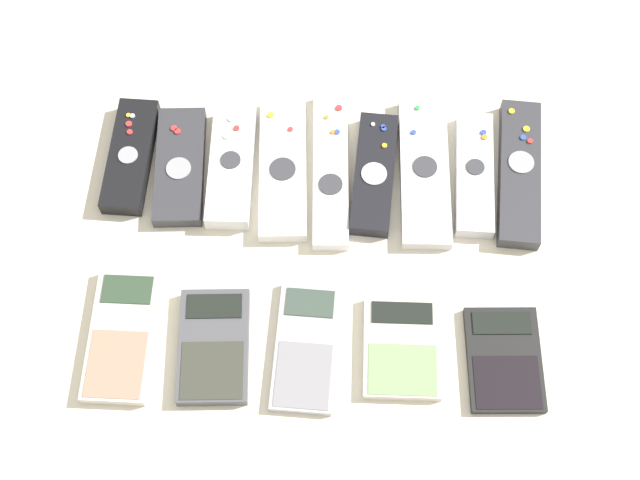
% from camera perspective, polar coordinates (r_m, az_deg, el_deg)
% --- Properties ---
extents(ground_plane, '(3.00, 3.00, 0.00)m').
position_cam_1_polar(ground_plane, '(1.04, -0.08, -1.83)').
color(ground_plane, beige).
extents(remote_0, '(0.05, 0.15, 0.02)m').
position_cam_1_polar(remote_0, '(1.12, -12.03, 5.28)').
color(remote_0, black).
rests_on(remote_0, ground_plane).
extents(remote_1, '(0.07, 0.16, 0.02)m').
position_cam_1_polar(remote_1, '(1.11, -8.95, 4.69)').
color(remote_1, '#333338').
rests_on(remote_1, ground_plane).
extents(remote_2, '(0.05, 0.16, 0.03)m').
position_cam_1_polar(remote_2, '(1.10, -5.70, 4.71)').
color(remote_2, white).
rests_on(remote_2, ground_plane).
extents(remote_3, '(0.07, 0.20, 0.02)m').
position_cam_1_polar(remote_3, '(1.09, -2.39, 4.63)').
color(remote_3, white).
rests_on(remote_3, ground_plane).
extents(remote_4, '(0.05, 0.22, 0.02)m').
position_cam_1_polar(remote_4, '(1.09, 0.68, 4.58)').
color(remote_4, white).
rests_on(remote_4, ground_plane).
extents(remote_5, '(0.06, 0.16, 0.02)m').
position_cam_1_polar(remote_5, '(1.09, 3.48, 4.26)').
color(remote_5, black).
rests_on(remote_5, ground_plane).
extents(remote_6, '(0.07, 0.21, 0.02)m').
position_cam_1_polar(remote_6, '(1.10, 6.69, 4.38)').
color(remote_6, silver).
rests_on(remote_6, ground_plane).
extents(remote_7, '(0.05, 0.17, 0.02)m').
position_cam_1_polar(remote_7, '(1.10, 9.83, 4.18)').
color(remote_7, silver).
rests_on(remote_7, ground_plane).
extents(remote_8, '(0.06, 0.20, 0.02)m').
position_cam_1_polar(remote_8, '(1.11, 12.64, 4.23)').
color(remote_8, '#333338').
rests_on(remote_8, ground_plane).
extents(calculator_0, '(0.07, 0.15, 0.02)m').
position_cam_1_polar(calculator_0, '(1.03, -12.56, -5.98)').
color(calculator_0, beige).
rests_on(calculator_0, ground_plane).
extents(calculator_1, '(0.09, 0.14, 0.02)m').
position_cam_1_polar(calculator_1, '(1.01, -6.82, -6.76)').
color(calculator_1, '#4C4C51').
rests_on(calculator_1, ground_plane).
extents(calculator_2, '(0.07, 0.15, 0.01)m').
position_cam_1_polar(calculator_2, '(1.00, -0.90, -6.85)').
color(calculator_2, '#B2B2B7').
rests_on(calculator_2, ground_plane).
extents(calculator_3, '(0.09, 0.12, 0.01)m').
position_cam_1_polar(calculator_3, '(1.00, 5.27, -6.90)').
color(calculator_3, beige).
rests_on(calculator_3, ground_plane).
extents(calculator_4, '(0.09, 0.12, 0.01)m').
position_cam_1_polar(calculator_4, '(1.02, 11.70, -7.49)').
color(calculator_4, black).
rests_on(calculator_4, ground_plane).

